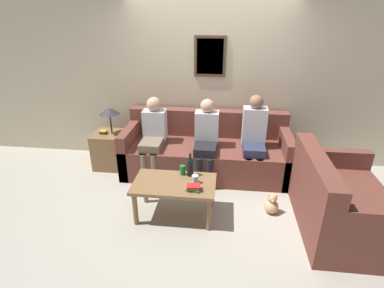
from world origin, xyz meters
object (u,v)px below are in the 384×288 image
person_right (254,136)px  teddy_bear (272,205)px  person_middle (206,138)px  drinking_glass (195,179)px  coffee_table (174,188)px  wine_bottle (190,167)px  couch_main (206,152)px  couch_side (340,204)px  person_left (153,134)px

person_right → teddy_bear: 1.04m
person_middle → drinking_glass: bearing=-93.4°
drinking_glass → teddy_bear: 1.04m
coffee_table → wine_bottle: (0.17, 0.19, 0.18)m
couch_main → couch_side: same height
couch_main → person_right: bearing=-11.9°
couch_side → coffee_table: bearing=89.9°
coffee_table → person_right: size_ratio=0.78×
person_right → teddy_bear: bearing=-76.3°
person_left → teddy_bear: 1.96m
coffee_table → teddy_bear: bearing=8.7°
drinking_glass → person_middle: person_middle is taller
wine_bottle → person_left: size_ratio=0.26×
person_right → teddy_bear: person_right is taller
wine_bottle → person_middle: bearing=80.0°
drinking_glass → person_right: 1.26m
couch_side → coffee_table: couch_side is taller
couch_side → teddy_bear: couch_side is taller
wine_bottle → teddy_bear: wine_bottle is taller
coffee_table → wine_bottle: wine_bottle is taller
teddy_bear → couch_side: bearing=-14.5°
person_middle → teddy_bear: bearing=-41.2°
wine_bottle → person_right: size_ratio=0.24×
couch_side → person_left: bearing=67.0°
couch_side → teddy_bear: 0.77m
wine_bottle → couch_side: bearing=-6.4°
drinking_glass → coffee_table: bearing=-175.4°
couch_main → person_middle: person_middle is taller
couch_main → wine_bottle: size_ratio=8.27×
couch_side → wine_bottle: (-1.75, 0.19, 0.26)m
drinking_glass → person_left: size_ratio=0.09×
person_right → teddy_bear: (0.21, -0.84, -0.57)m
wine_bottle → person_middle: person_middle is taller
couch_side → drinking_glass: size_ratio=13.84×
person_left → couch_main: bearing=11.1°
couch_main → coffee_table: size_ratio=2.53×
person_right → couch_main: bearing=168.1°
person_middle → person_right: (0.69, 0.06, 0.03)m
couch_side → person_right: (-0.93, 1.03, 0.37)m
drinking_glass → couch_main: bearing=87.7°
wine_bottle → teddy_bear: size_ratio=1.09×
couch_main → person_left: (-0.78, -0.15, 0.34)m
couch_main → couch_side: 2.00m
drinking_glass → person_left: 1.25m
couch_main → drinking_glass: couch_main is taller
wine_bottle → person_right: 1.18m
coffee_table → person_left: 1.16m
person_middle → person_right: person_right is taller
wine_bottle → person_right: person_right is taller
person_left → coffee_table: bearing=-64.2°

